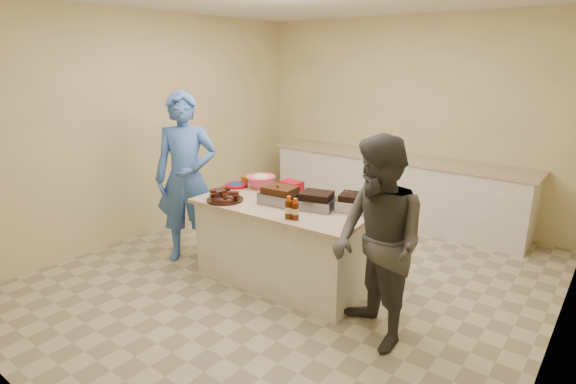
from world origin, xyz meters
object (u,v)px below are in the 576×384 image
Objects in this scene: plastic_cup at (245,184)px; island at (285,280)px; coleslaw_bowl at (261,188)px; bbq_bottle_a at (289,218)px; guest_gray at (372,338)px; bbq_bottle_b at (295,219)px; guest_blue at (192,257)px; roasting_pan at (353,210)px; mustard_bottle at (288,197)px; rib_platter at (225,201)px.

island is at bearing -19.18° from plastic_cup.
coleslaw_bowl is at bearing 151.27° from island.
coleslaw_bowl is 1.58× the size of bbq_bottle_a.
plastic_cup is 2.19m from guest_gray.
guest_blue is at bearing 177.04° from bbq_bottle_b.
roasting_pan is at bearing 16.62° from island.
guest_blue is (-0.39, -0.49, -0.82)m from plastic_cup.
roasting_pan reaches higher than guest_blue.
bbq_bottle_a is 0.62m from mustard_bottle.
roasting_pan is 0.15× the size of guest_blue.
island is at bearing -61.89° from mustard_bottle.
rib_platter is at bearing -87.65° from coleslaw_bowl.
island is at bearing 132.85° from bbq_bottle_a.
guest_blue is at bearing -128.76° from plastic_cup.
bbq_bottle_b reaches higher than roasting_pan.
rib_platter is 0.86m from bbq_bottle_b.
coleslaw_bowl reaches higher than island.
guest_gray is at bearing -19.43° from island.
island is at bearing 139.36° from bbq_bottle_b.
bbq_bottle_a is (0.29, -0.32, 0.82)m from island.
mustard_bottle is (-0.38, 0.48, 0.00)m from bbq_bottle_a.
plastic_cup is (-0.77, 0.27, 0.82)m from island.
roasting_pan is at bearing 4.10° from mustard_bottle.
bbq_bottle_b is at bearing -0.36° from rib_platter.
bbq_bottle_b reaches higher than plastic_cup.
bbq_bottle_b is 1.16m from guest_gray.
rib_platter is 1.78× the size of bbq_bottle_a.
island is 0.92m from bbq_bottle_a.
mustard_bottle is (0.43, 0.46, 0.00)m from rib_platter.
guest_gray is (1.70, -0.62, -0.82)m from coleslaw_bowl.
bbq_bottle_a is (0.83, -0.58, 0.00)m from coleslaw_bowl.
rib_platter is 1.25m from roasting_pan.
plastic_cup is 1.03m from guest_blue.
island is 1.01m from rib_platter.
mustard_bottle is 0.06× the size of guest_gray.
guest_gray is at bearing -62.16° from roasting_pan.
coleslaw_bowl reaches higher than bbq_bottle_a.
mustard_bottle is at bearing -169.72° from guest_gray.
guest_blue is at bearing -171.77° from island.
plastic_cup is at bearing 151.22° from bbq_bottle_a.
roasting_pan is at bearing 62.39° from bbq_bottle_b.
guest_gray is (1.68, -0.06, -0.82)m from rib_platter.
bbq_bottle_b is 1.87× the size of plastic_cup.
rib_platter is at bearing 178.47° from bbq_bottle_a.
coleslaw_bowl is 1.99m from guest_gray.
guest_gray is (2.33, -0.13, 0.00)m from guest_blue.
coleslaw_bowl is 1.14m from guest_blue.
bbq_bottle_b is at bearing -133.48° from roasting_pan.
coleslaw_bowl reaches higher than guest_blue.
rib_platter is 1.35× the size of roasting_pan.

